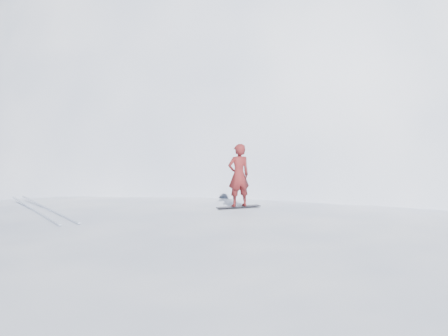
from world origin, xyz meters
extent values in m
plane|color=white|center=(0.00, 0.00, 0.00)|extent=(400.00, 400.00, 0.00)
ellipsoid|color=white|center=(1.00, 3.00, 0.00)|extent=(36.00, 28.00, 4.80)
ellipsoid|color=white|center=(22.00, 26.00, 0.00)|extent=(60.00, 56.00, 56.00)
ellipsoid|color=white|center=(10.00, 20.00, 0.00)|extent=(28.00, 24.00, 18.00)
ellipsoid|color=white|center=(-2.00, 6.00, 0.00)|extent=(7.00, 6.30, 1.00)
ellipsoid|color=white|center=(7.00, 4.00, 0.00)|extent=(4.00, 3.60, 0.60)
cube|color=black|center=(3.27, 2.07, 2.41)|extent=(1.37, 0.32, 0.02)
imported|color=maroon|center=(3.27, 2.07, 3.35)|extent=(0.70, 0.48, 1.85)
cube|color=silver|center=(-2.27, 4.45, 2.42)|extent=(1.06, 5.93, 0.04)
cube|color=silver|center=(-1.89, 4.45, 2.42)|extent=(1.17, 5.91, 0.04)
camera|label=1|loc=(-2.69, -9.29, 4.43)|focal=35.00mm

